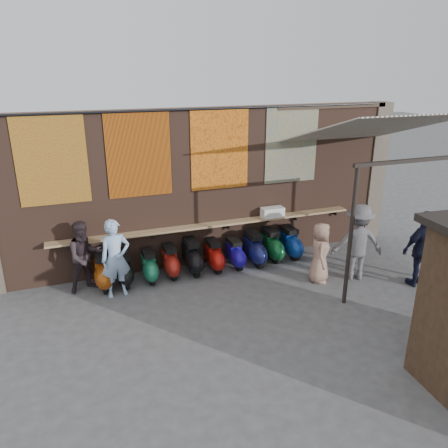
{
  "coord_description": "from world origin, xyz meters",
  "views": [
    {
      "loc": [
        -3.35,
        -7.66,
        4.89
      ],
      "look_at": [
        -0.06,
        1.2,
        1.51
      ],
      "focal_mm": 35.0,
      "sensor_mm": 36.0,
      "label": 1
    }
  ],
  "objects_px": {
    "scooter_stool_6": "(235,254)",
    "diner_right": "(85,256)",
    "diner_left": "(116,258)",
    "scooter_stool_7": "(254,249)",
    "scooter_stool_2": "(149,266)",
    "scooter_stool_1": "(124,269)",
    "scooter_stool_5": "(214,255)",
    "scooter_stool_9": "(290,243)",
    "shopper_grey": "(358,242)",
    "shelf_box": "(272,212)",
    "shopper_navy": "(423,249)",
    "scooter_stool_3": "(170,261)",
    "shopper_tan": "(320,253)",
    "scooter_stool_4": "(192,257)",
    "scooter_stool_8": "(272,245)",
    "scooter_stool_0": "(103,271)"
  },
  "relations": [
    {
      "from": "scooter_stool_3",
      "to": "diner_right",
      "type": "relative_size",
      "value": 0.48
    },
    {
      "from": "scooter_stool_7",
      "to": "diner_left",
      "type": "xyz_separation_m",
      "value": [
        -3.6,
        -0.48,
        0.48
      ]
    },
    {
      "from": "scooter_stool_3",
      "to": "scooter_stool_5",
      "type": "distance_m",
      "value": 1.13
    },
    {
      "from": "scooter_stool_4",
      "to": "scooter_stool_2",
      "type": "bearing_deg",
      "value": -176.48
    },
    {
      "from": "scooter_stool_3",
      "to": "diner_left",
      "type": "height_order",
      "value": "diner_left"
    },
    {
      "from": "scooter_stool_3",
      "to": "scooter_stool_8",
      "type": "relative_size",
      "value": 0.91
    },
    {
      "from": "scooter_stool_5",
      "to": "diner_right",
      "type": "height_order",
      "value": "diner_right"
    },
    {
      "from": "scooter_stool_6",
      "to": "shopper_grey",
      "type": "relative_size",
      "value": 0.41
    },
    {
      "from": "scooter_stool_6",
      "to": "scooter_stool_7",
      "type": "height_order",
      "value": "scooter_stool_7"
    },
    {
      "from": "diner_right",
      "to": "diner_left",
      "type": "bearing_deg",
      "value": -55.08
    },
    {
      "from": "diner_left",
      "to": "shopper_navy",
      "type": "relative_size",
      "value": 0.98
    },
    {
      "from": "scooter_stool_1",
      "to": "scooter_stool_6",
      "type": "bearing_deg",
      "value": -0.84
    },
    {
      "from": "shelf_box",
      "to": "shopper_tan",
      "type": "relative_size",
      "value": 0.41
    },
    {
      "from": "scooter_stool_3",
      "to": "scooter_stool_6",
      "type": "relative_size",
      "value": 1.04
    },
    {
      "from": "scooter_stool_9",
      "to": "shopper_grey",
      "type": "xyz_separation_m",
      "value": [
        0.89,
        -1.69,
        0.53
      ]
    },
    {
      "from": "scooter_stool_0",
      "to": "diner_right",
      "type": "height_order",
      "value": "diner_right"
    },
    {
      "from": "scooter_stool_3",
      "to": "shopper_navy",
      "type": "bearing_deg",
      "value": -24.96
    },
    {
      "from": "scooter_stool_2",
      "to": "scooter_stool_7",
      "type": "height_order",
      "value": "scooter_stool_7"
    },
    {
      "from": "shelf_box",
      "to": "shopper_tan",
      "type": "bearing_deg",
      "value": -77.55
    },
    {
      "from": "scooter_stool_7",
      "to": "shopper_grey",
      "type": "distance_m",
      "value": 2.62
    },
    {
      "from": "scooter_stool_5",
      "to": "diner_left",
      "type": "relative_size",
      "value": 0.45
    },
    {
      "from": "scooter_stool_7",
      "to": "shopper_grey",
      "type": "xyz_separation_m",
      "value": [
        1.98,
        -1.63,
        0.52
      ]
    },
    {
      "from": "scooter_stool_4",
      "to": "shopper_grey",
      "type": "bearing_deg",
      "value": -24.81
    },
    {
      "from": "shelf_box",
      "to": "scooter_stool_4",
      "type": "distance_m",
      "value": 2.49
    },
    {
      "from": "scooter_stool_4",
      "to": "scooter_stool_7",
      "type": "relative_size",
      "value": 1.0
    },
    {
      "from": "scooter_stool_1",
      "to": "scooter_stool_9",
      "type": "bearing_deg",
      "value": 0.48
    },
    {
      "from": "scooter_stool_2",
      "to": "scooter_stool_4",
      "type": "xyz_separation_m",
      "value": [
        1.11,
        0.07,
        0.05
      ]
    },
    {
      "from": "scooter_stool_3",
      "to": "scooter_stool_6",
      "type": "bearing_deg",
      "value": -2.79
    },
    {
      "from": "scooter_stool_0",
      "to": "scooter_stool_3",
      "type": "height_order",
      "value": "scooter_stool_0"
    },
    {
      "from": "diner_left",
      "to": "shopper_grey",
      "type": "bearing_deg",
      "value": -18.92
    },
    {
      "from": "shelf_box",
      "to": "shopper_navy",
      "type": "relative_size",
      "value": 0.33
    },
    {
      "from": "scooter_stool_2",
      "to": "diner_left",
      "type": "height_order",
      "value": "diner_left"
    },
    {
      "from": "scooter_stool_1",
      "to": "scooter_stool_4",
      "type": "height_order",
      "value": "scooter_stool_4"
    },
    {
      "from": "scooter_stool_1",
      "to": "scooter_stool_6",
      "type": "height_order",
      "value": "scooter_stool_1"
    },
    {
      "from": "shelf_box",
      "to": "scooter_stool_3",
      "type": "height_order",
      "value": "shelf_box"
    },
    {
      "from": "diner_right",
      "to": "scooter_stool_1",
      "type": "bearing_deg",
      "value": -16.64
    },
    {
      "from": "scooter_stool_1",
      "to": "shopper_navy",
      "type": "distance_m",
      "value": 7.05
    },
    {
      "from": "scooter_stool_2",
      "to": "scooter_stool_9",
      "type": "bearing_deg",
      "value": 0.95
    },
    {
      "from": "shelf_box",
      "to": "scooter_stool_1",
      "type": "distance_m",
      "value": 4.15
    },
    {
      "from": "diner_left",
      "to": "scooter_stool_7",
      "type": "bearing_deg",
      "value": 0.32
    },
    {
      "from": "scooter_stool_4",
      "to": "diner_right",
      "type": "xyz_separation_m",
      "value": [
        -2.55,
        -0.04,
        0.42
      ]
    },
    {
      "from": "scooter_stool_4",
      "to": "shopper_tan",
      "type": "height_order",
      "value": "shopper_tan"
    },
    {
      "from": "scooter_stool_7",
      "to": "shopper_tan",
      "type": "bearing_deg",
      "value": -54.25
    },
    {
      "from": "scooter_stool_9",
      "to": "diner_right",
      "type": "distance_m",
      "value": 5.33
    },
    {
      "from": "shelf_box",
      "to": "diner_left",
      "type": "distance_m",
      "value": 4.35
    },
    {
      "from": "scooter_stool_0",
      "to": "scooter_stool_3",
      "type": "xyz_separation_m",
      "value": [
        1.63,
        0.06,
        -0.03
      ]
    },
    {
      "from": "scooter_stool_4",
      "to": "scooter_stool_8",
      "type": "distance_m",
      "value": 2.22
    },
    {
      "from": "scooter_stool_7",
      "to": "scooter_stool_2",
      "type": "bearing_deg",
      "value": -179.85
    },
    {
      "from": "scooter_stool_6",
      "to": "diner_right",
      "type": "distance_m",
      "value": 3.7
    },
    {
      "from": "scooter_stool_4",
      "to": "scooter_stool_9",
      "type": "distance_m",
      "value": 2.77
    }
  ]
}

